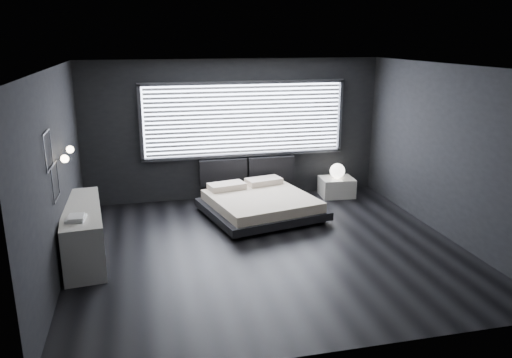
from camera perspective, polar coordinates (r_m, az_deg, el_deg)
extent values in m
plane|color=black|center=(7.93, 1.41, -7.93)|extent=(6.00, 6.00, 0.00)
plane|color=silver|center=(7.26, 1.57, 12.72)|extent=(6.00, 6.00, 0.00)
cube|color=black|center=(10.09, -2.47, 5.63)|extent=(6.00, 0.04, 2.80)
cube|color=black|center=(4.98, 9.52, -5.60)|extent=(6.00, 0.04, 2.80)
cube|color=black|center=(7.33, -21.84, 0.50)|extent=(0.04, 5.50, 2.80)
cube|color=black|center=(8.71, 20.99, 2.90)|extent=(0.04, 5.50, 2.80)
cube|color=white|center=(10.08, -1.34, 6.84)|extent=(4.00, 0.02, 1.38)
cube|color=#47474C|center=(9.84, -13.08, 6.21)|extent=(0.06, 0.08, 1.48)
cube|color=#47474C|center=(10.65, 9.59, 7.12)|extent=(0.06, 0.08, 1.48)
cube|color=#47474C|center=(9.96, -1.33, 10.96)|extent=(4.14, 0.08, 0.06)
cube|color=#47474C|center=(10.19, -1.28, 2.76)|extent=(4.14, 0.08, 0.06)
cube|color=silver|center=(10.02, -1.27, 6.78)|extent=(3.94, 0.03, 1.32)
cube|color=black|center=(10.13, -3.75, 0.83)|extent=(0.96, 0.16, 0.52)
cube|color=black|center=(10.33, 1.73, 1.16)|extent=(0.96, 0.16, 0.52)
cylinder|color=silver|center=(7.32, -21.56, 2.14)|extent=(0.10, 0.02, 0.02)
sphere|color=#FFE5B7|center=(7.31, -21.02, 2.17)|extent=(0.11, 0.11, 0.11)
cylinder|color=silver|center=(7.90, -20.99, 3.15)|extent=(0.10, 0.02, 0.02)
sphere|color=#FFE5B7|center=(7.89, -20.49, 3.18)|extent=(0.11, 0.11, 0.11)
cube|color=#47474C|center=(6.65, -22.88, 4.93)|extent=(0.01, 0.46, 0.02)
cube|color=#47474C|center=(6.75, -22.46, 1.10)|extent=(0.01, 0.46, 0.02)
cube|color=#47474C|center=(6.92, -22.38, 3.42)|extent=(0.01, 0.02, 0.46)
cube|color=#47474C|center=(6.48, -22.98, 2.56)|extent=(0.01, 0.02, 0.46)
cube|color=#47474C|center=(6.99, -22.15, 1.53)|extent=(0.01, 0.46, 0.02)
cube|color=#47474C|center=(7.11, -21.77, -2.06)|extent=(0.01, 0.46, 0.02)
cube|color=#47474C|center=(7.27, -21.71, 0.22)|extent=(0.01, 0.02, 0.46)
cube|color=#47474C|center=(6.83, -22.23, -0.80)|extent=(0.01, 0.02, 0.46)
cube|color=black|center=(8.31, -2.31, -6.51)|extent=(0.13, 0.13, 0.07)
cube|color=black|center=(9.06, 7.49, -4.69)|extent=(0.13, 0.13, 0.07)
cube|color=black|center=(9.61, -5.90, -3.40)|extent=(0.13, 0.13, 0.07)
cube|color=black|center=(10.27, 2.92, -2.05)|extent=(0.13, 0.13, 0.07)
cube|color=black|center=(9.24, 0.59, -3.43)|extent=(2.30, 2.24, 0.14)
cube|color=beige|center=(9.18, 0.59, -2.50)|extent=(2.07, 2.07, 0.18)
cube|color=beige|center=(9.58, -3.37, -0.82)|extent=(0.75, 0.51, 0.11)
cube|color=beige|center=(9.90, 0.88, -0.24)|extent=(0.75, 0.51, 0.11)
cube|color=silver|center=(10.51, 9.20, -0.90)|extent=(0.70, 0.60, 0.39)
sphere|color=white|center=(10.41, 9.28, 0.92)|extent=(0.31, 0.31, 0.31)
cube|color=silver|center=(7.93, -19.18, -5.74)|extent=(0.75, 2.04, 0.80)
cube|color=#47474C|center=(7.93, -17.14, -5.55)|extent=(0.21, 1.96, 0.78)
cube|color=silver|center=(7.27, -19.88, -4.26)|extent=(0.27, 0.34, 0.04)
cube|color=silver|center=(7.24, -19.84, -4.07)|extent=(0.20, 0.28, 0.03)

